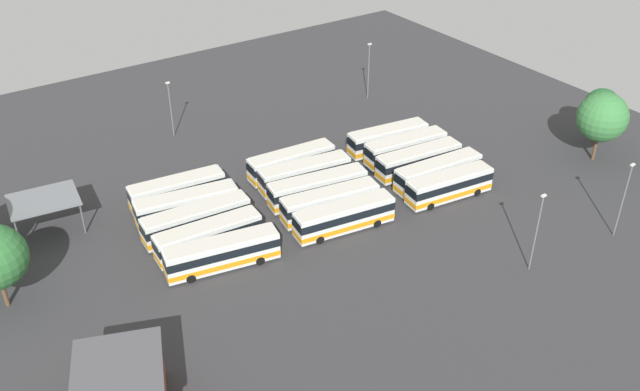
{
  "coord_description": "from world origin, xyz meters",
  "views": [
    {
      "loc": [
        39.59,
        59.02,
        45.56
      ],
      "look_at": [
        0.26,
        1.24,
        1.51
      ],
      "focal_mm": 38.89,
      "sensor_mm": 36.0,
      "label": 1
    }
  ],
  "objects_px": {
    "bus_row1_slot0": "(291,162)",
    "lamp_post_far_corner": "(537,230)",
    "maintenance_shelter": "(43,201)",
    "tree_west_edge": "(602,106)",
    "bus_row2_slot2": "(196,220)",
    "lamp_post_by_building": "(171,107)",
    "bus_row0_slot3": "(438,172)",
    "tree_south_edge": "(602,117)",
    "bus_row2_slot0": "(177,191)",
    "bus_row2_slot3": "(208,237)",
    "bus_row0_slot4": "(449,185)",
    "bus_row2_slot4": "(222,253)",
    "bus_row0_slot2": "(419,160)",
    "bus_row2_slot1": "(187,206)",
    "bus_row1_slot4": "(344,217)",
    "lamp_post_near_entrance": "(624,198)",
    "bus_row1_slot3": "(330,203)",
    "bus_row1_slot1": "(305,174)",
    "bus_row0_slot1": "(406,148)",
    "bus_row1_slot2": "(318,188)",
    "bus_row0_slot0": "(388,138)"
  },
  "relations": [
    {
      "from": "bus_row1_slot0",
      "to": "lamp_post_far_corner",
      "type": "bearing_deg",
      "value": 108.39
    },
    {
      "from": "maintenance_shelter",
      "to": "tree_west_edge",
      "type": "bearing_deg",
      "value": 163.05
    },
    {
      "from": "bus_row2_slot2",
      "to": "lamp_post_by_building",
      "type": "distance_m",
      "value": 25.11
    },
    {
      "from": "bus_row0_slot3",
      "to": "tree_south_edge",
      "type": "relative_size",
      "value": 1.26
    },
    {
      "from": "bus_row2_slot0",
      "to": "tree_west_edge",
      "type": "bearing_deg",
      "value": 162.04
    },
    {
      "from": "bus_row2_slot3",
      "to": "lamp_post_by_building",
      "type": "height_order",
      "value": "lamp_post_by_building"
    },
    {
      "from": "bus_row0_slot4",
      "to": "bus_row2_slot3",
      "type": "bearing_deg",
      "value": -13.24
    },
    {
      "from": "bus_row0_slot4",
      "to": "bus_row2_slot4",
      "type": "relative_size",
      "value": 0.93
    },
    {
      "from": "bus_row0_slot2",
      "to": "tree_west_edge",
      "type": "height_order",
      "value": "tree_west_edge"
    },
    {
      "from": "bus_row2_slot1",
      "to": "bus_row1_slot4",
      "type": "bearing_deg",
      "value": 138.61
    },
    {
      "from": "bus_row0_slot4",
      "to": "lamp_post_near_entrance",
      "type": "bearing_deg",
      "value": 121.64
    },
    {
      "from": "bus_row1_slot0",
      "to": "bus_row1_slot3",
      "type": "xyz_separation_m",
      "value": [
        1.36,
        10.6,
        0.0
      ]
    },
    {
      "from": "bus_row0_slot3",
      "to": "bus_row1_slot1",
      "type": "relative_size",
      "value": 1.01
    },
    {
      "from": "bus_row0_slot3",
      "to": "tree_south_edge",
      "type": "height_order",
      "value": "tree_south_edge"
    },
    {
      "from": "bus_row0_slot2",
      "to": "bus_row0_slot3",
      "type": "height_order",
      "value": "same"
    },
    {
      "from": "bus_row2_slot4",
      "to": "bus_row2_slot2",
      "type": "bearing_deg",
      "value": -93.98
    },
    {
      "from": "bus_row0_slot1",
      "to": "bus_row2_slot4",
      "type": "bearing_deg",
      "value": 12.68
    },
    {
      "from": "bus_row0_slot3",
      "to": "lamp_post_by_building",
      "type": "distance_m",
      "value": 38.18
    },
    {
      "from": "bus_row2_slot3",
      "to": "lamp_post_near_entrance",
      "type": "height_order",
      "value": "lamp_post_near_entrance"
    },
    {
      "from": "bus_row0_slot4",
      "to": "lamp_post_by_building",
      "type": "relative_size",
      "value": 1.39
    },
    {
      "from": "bus_row1_slot2",
      "to": "maintenance_shelter",
      "type": "xyz_separation_m",
      "value": [
        28.71,
        -12.32,
        1.99
      ]
    },
    {
      "from": "bus_row0_slot4",
      "to": "tree_south_edge",
      "type": "bearing_deg",
      "value": 170.64
    },
    {
      "from": "bus_row0_slot0",
      "to": "maintenance_shelter",
      "type": "distance_m",
      "value": 44.47
    },
    {
      "from": "bus_row0_slot0",
      "to": "bus_row1_slot1",
      "type": "xyz_separation_m",
      "value": [
        14.64,
        1.66,
        0.0
      ]
    },
    {
      "from": "bus_row0_slot0",
      "to": "bus_row2_slot3",
      "type": "bearing_deg",
      "value": 12.88
    },
    {
      "from": "bus_row1_slot1",
      "to": "bus_row2_slot4",
      "type": "height_order",
      "value": "same"
    },
    {
      "from": "bus_row2_slot3",
      "to": "tree_south_edge",
      "type": "height_order",
      "value": "tree_south_edge"
    },
    {
      "from": "bus_row0_slot2",
      "to": "bus_row2_slot1",
      "type": "relative_size",
      "value": 0.98
    },
    {
      "from": "bus_row1_slot1",
      "to": "bus_row1_slot3",
      "type": "height_order",
      "value": "same"
    },
    {
      "from": "bus_row0_slot4",
      "to": "bus_row2_slot4",
      "type": "bearing_deg",
      "value": -6.58
    },
    {
      "from": "bus_row1_slot3",
      "to": "bus_row1_slot0",
      "type": "bearing_deg",
      "value": -97.32
    },
    {
      "from": "bus_row2_slot3",
      "to": "tree_south_edge",
      "type": "bearing_deg",
      "value": 168.46
    },
    {
      "from": "bus_row0_slot4",
      "to": "maintenance_shelter",
      "type": "bearing_deg",
      "value": -26.22
    },
    {
      "from": "bus_row0_slot4",
      "to": "maintenance_shelter",
      "type": "relative_size",
      "value": 1.42
    },
    {
      "from": "bus_row0_slot0",
      "to": "bus_row1_slot2",
      "type": "distance_m",
      "value": 16.07
    },
    {
      "from": "lamp_post_near_entrance",
      "to": "tree_south_edge",
      "type": "bearing_deg",
      "value": -135.48
    },
    {
      "from": "tree_south_edge",
      "to": "lamp_post_far_corner",
      "type": "bearing_deg",
      "value": 24.11
    },
    {
      "from": "lamp_post_far_corner",
      "to": "lamp_post_by_building",
      "type": "bearing_deg",
      "value": -69.64
    },
    {
      "from": "bus_row2_slot0",
      "to": "bus_row2_slot4",
      "type": "height_order",
      "value": "same"
    },
    {
      "from": "bus_row2_slot1",
      "to": "lamp_post_far_corner",
      "type": "height_order",
      "value": "lamp_post_far_corner"
    },
    {
      "from": "bus_row0_slot1",
      "to": "bus_row2_slot2",
      "type": "height_order",
      "value": "same"
    },
    {
      "from": "bus_row1_slot1",
      "to": "bus_row2_slot0",
      "type": "bearing_deg",
      "value": -19.81
    },
    {
      "from": "bus_row1_slot1",
      "to": "bus_row2_slot2",
      "type": "distance_m",
      "value": 15.71
    },
    {
      "from": "bus_row0_slot2",
      "to": "bus_row2_slot0",
      "type": "height_order",
      "value": "same"
    },
    {
      "from": "lamp_post_by_building",
      "to": "bus_row2_slot2",
      "type": "bearing_deg",
      "value": 71.98
    },
    {
      "from": "bus_row1_slot0",
      "to": "bus_row2_slot3",
      "type": "height_order",
      "value": "same"
    },
    {
      "from": "bus_row1_slot3",
      "to": "bus_row2_slot0",
      "type": "height_order",
      "value": "same"
    },
    {
      "from": "tree_west_edge",
      "to": "bus_row2_slot4",
      "type": "bearing_deg",
      "value": -3.83
    },
    {
      "from": "bus_row0_slot1",
      "to": "bus_row0_slot3",
      "type": "xyz_separation_m",
      "value": [
        0.83,
        7.24,
        0.0
      ]
    },
    {
      "from": "lamp_post_near_entrance",
      "to": "tree_west_edge",
      "type": "height_order",
      "value": "lamp_post_near_entrance"
    }
  ]
}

